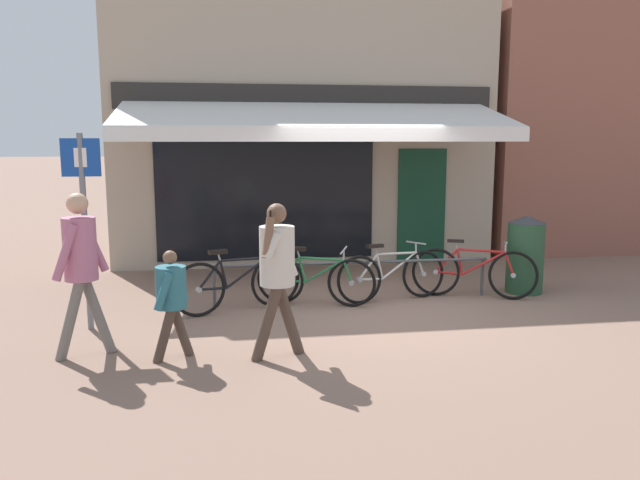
# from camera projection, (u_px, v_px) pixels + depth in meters

# --- Properties ---
(ground_plane) EXTENTS (160.00, 160.00, 0.00)m
(ground_plane) POSITION_uv_depth(u_px,v_px,m) (380.00, 309.00, 8.41)
(ground_plane) COLOR #846656
(shop_front) EXTENTS (6.96, 4.97, 5.12)m
(shop_front) POSITION_uv_depth(u_px,v_px,m) (299.00, 125.00, 12.36)
(shop_front) COLOR tan
(shop_front) RESTS_ON ground_plane
(neighbour_building) EXTENTS (6.72, 4.00, 4.86)m
(neighbour_building) POSITION_uv_depth(u_px,v_px,m) (608.00, 132.00, 13.96)
(neighbour_building) COLOR #8E5647
(neighbour_building) RESTS_ON ground_plane
(bike_rack_rail) EXTENTS (3.97, 0.04, 0.57)m
(bike_rack_rail) POSITION_uv_depth(u_px,v_px,m) (353.00, 267.00, 8.79)
(bike_rack_rail) COLOR #47494F
(bike_rack_rail) RESTS_ON ground_plane
(bicycle_black) EXTENTS (1.71, 0.71, 0.86)m
(bicycle_black) POSITION_uv_depth(u_px,v_px,m) (238.00, 283.00, 8.24)
(bicycle_black) COLOR black
(bicycle_black) RESTS_ON ground_plane
(bicycle_green) EXTENTS (1.59, 0.69, 0.81)m
(bicycle_green) POSITION_uv_depth(u_px,v_px,m) (315.00, 279.00, 8.56)
(bicycle_green) COLOR black
(bicycle_green) RESTS_ON ground_plane
(bicycle_silver) EXTENTS (1.68, 0.63, 0.83)m
(bicycle_silver) POSITION_uv_depth(u_px,v_px,m) (392.00, 275.00, 8.83)
(bicycle_silver) COLOR black
(bicycle_silver) RESTS_ON ground_plane
(bicycle_red) EXTENTS (1.72, 0.80, 0.86)m
(bicycle_red) POSITION_uv_depth(u_px,v_px,m) (474.00, 272.00, 9.03)
(bicycle_red) COLOR black
(bicycle_red) RESTS_ON ground_plane
(pedestrian_adult) EXTENTS (0.59, 0.58, 1.64)m
(pedestrian_adult) POSITION_uv_depth(u_px,v_px,m) (277.00, 264.00, 6.42)
(pedestrian_adult) COLOR #47382D
(pedestrian_adult) RESTS_ON ground_plane
(pedestrian_child) EXTENTS (0.41, 0.51, 1.16)m
(pedestrian_child) POSITION_uv_depth(u_px,v_px,m) (171.00, 294.00, 6.41)
(pedestrian_child) COLOR #47382D
(pedestrian_child) RESTS_ON ground_plane
(pedestrian_second_adult) EXTENTS (0.59, 0.53, 1.74)m
(pedestrian_second_adult) POSITION_uv_depth(u_px,v_px,m) (81.00, 257.00, 6.43)
(pedestrian_second_adult) COLOR slate
(pedestrian_second_adult) RESTS_ON ground_plane
(litter_bin) EXTENTS (0.55, 0.55, 1.16)m
(litter_bin) POSITION_uv_depth(u_px,v_px,m) (525.00, 254.00, 9.26)
(litter_bin) COLOR #23472D
(litter_bin) RESTS_ON ground_plane
(parking_sign) EXTENTS (0.44, 0.07, 2.34)m
(parking_sign) POSITION_uv_depth(u_px,v_px,m) (84.00, 211.00, 7.31)
(parking_sign) COLOR slate
(parking_sign) RESTS_ON ground_plane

